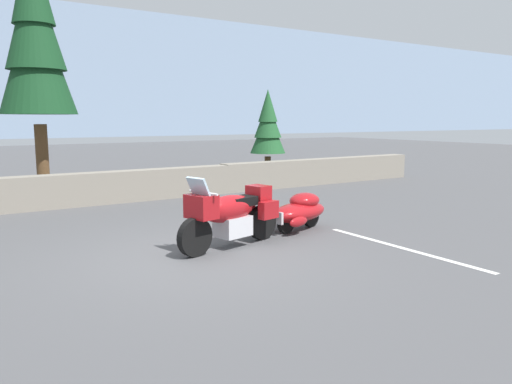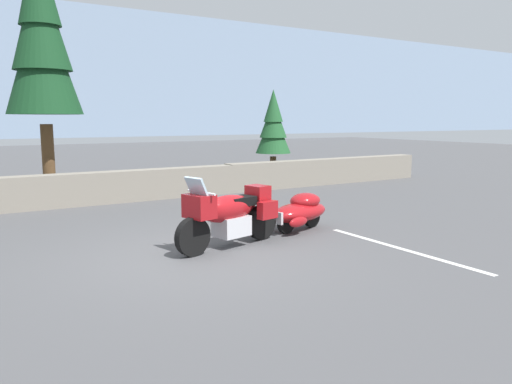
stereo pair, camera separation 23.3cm
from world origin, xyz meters
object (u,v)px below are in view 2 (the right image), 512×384
touring_motorcycle (229,213)px  pine_tree_tall (41,34)px  car_shaped_trailer (300,211)px  pine_tree_secondary (273,125)px

touring_motorcycle → pine_tree_tall: size_ratio=0.31×
car_shaped_trailer → pine_tree_secondary: (3.73, 6.61, 1.66)m
touring_motorcycle → pine_tree_secondary: (5.64, 7.07, 1.45)m
pine_tree_tall → pine_tree_secondary: pine_tree_tall is taller
touring_motorcycle → pine_tree_secondary: size_ratio=0.69×
car_shaped_trailer → pine_tree_secondary: 7.77m
car_shaped_trailer → pine_tree_secondary: bearing=60.6°
car_shaped_trailer → pine_tree_tall: pine_tree_tall is taller
pine_tree_secondary → pine_tree_tall: bearing=174.4°
touring_motorcycle → pine_tree_tall: pine_tree_tall is taller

